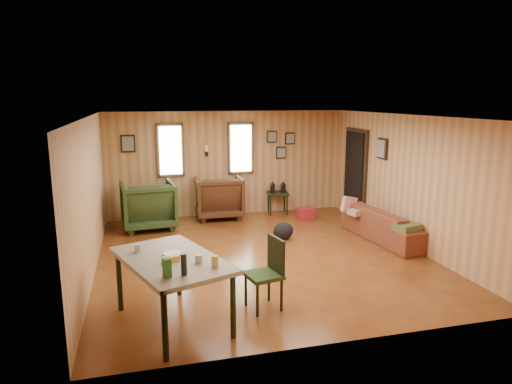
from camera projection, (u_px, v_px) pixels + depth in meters
The scene contains 11 objects.
room at pixel (267, 184), 8.00m from camera, with size 5.54×6.04×2.44m.
sofa at pixel (388, 219), 8.75m from camera, with size 2.12×0.62×0.83m, color brown.
recliner_brown at pixel (218, 195), 10.36m from camera, with size 1.03×0.97×1.06m, color #442614.
recliner_green at pixel (148, 203), 9.49m from camera, with size 1.06×0.99×1.09m, color #283B1B.
end_table at pixel (157, 202), 10.17m from camera, with size 0.69×0.66×0.73m.
side_table at pixel (278, 192), 10.72m from camera, with size 0.56×0.56×0.78m.
cooler at pixel (306, 213), 10.28m from camera, with size 0.38×0.27×0.27m.
backpack at pixel (283, 231), 8.81m from camera, with size 0.47×0.41×0.34m.
sofa_pillows at pixel (378, 217), 8.52m from camera, with size 0.81×1.80×0.37m.
dining_table at pixel (172, 264), 5.40m from camera, with size 1.49×1.87×1.07m.
dining_chair at pixel (268, 269), 5.88m from camera, with size 0.50×0.50×0.94m.
Camera 1 is at (-2.00, -7.29, 2.70)m, focal length 32.00 mm.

